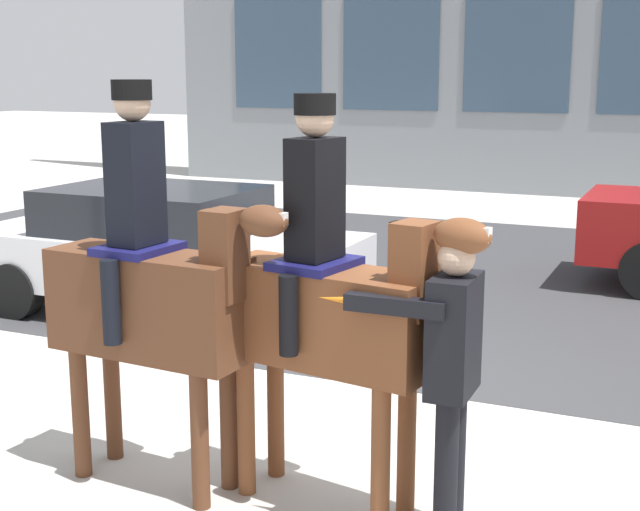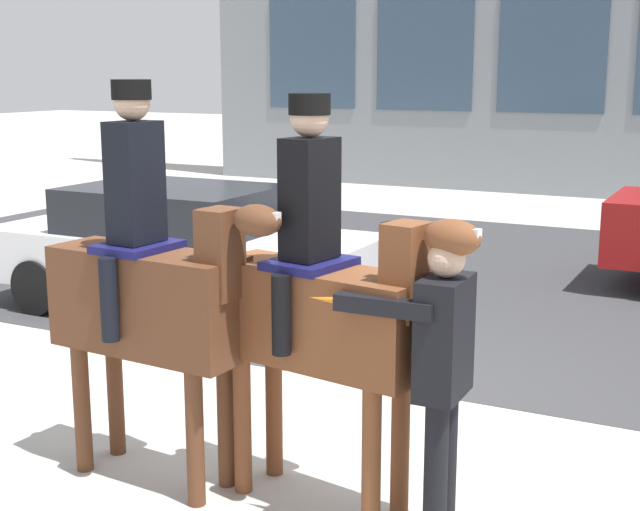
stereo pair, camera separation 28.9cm
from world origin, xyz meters
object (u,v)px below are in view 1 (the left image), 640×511
Objects in this scene: mounted_horse_companion at (329,303)px; pedestrian_bystander at (450,368)px; mounted_horse_lead at (152,290)px; street_car_near_lane at (161,248)px.

pedestrian_bystander is at bearing -1.15° from mounted_horse_companion.
mounted_horse_companion is 0.82m from pedestrian_bystander.
street_car_near_lane is at bearing 127.59° from mounted_horse_lead.
mounted_horse_lead is 1.47× the size of pedestrian_bystander.
pedestrian_bystander is at bearing -39.56° from street_car_near_lane.
mounted_horse_companion is at bearing -11.49° from pedestrian_bystander.
mounted_horse_lead is at bearing -0.19° from pedestrian_bystander.
mounted_horse_companion reaches higher than street_car_near_lane.
pedestrian_bystander is 0.41× the size of street_car_near_lane.
mounted_horse_lead is 1.03× the size of mounted_horse_companion.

